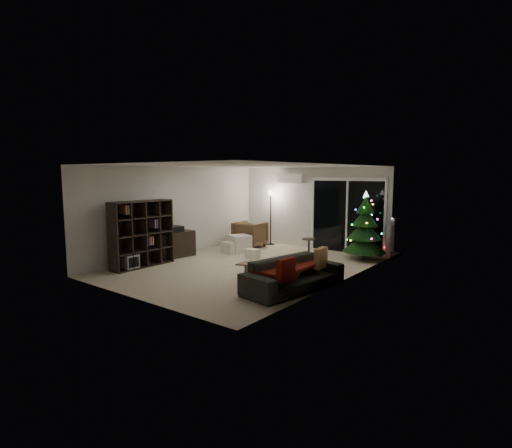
{
  "coord_description": "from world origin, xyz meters",
  "views": [
    {
      "loc": [
        6.19,
        -7.55,
        2.31
      ],
      "look_at": [
        0.1,
        0.3,
        1.05
      ],
      "focal_mm": 28.0,
      "sensor_mm": 36.0,
      "label": 1
    }
  ],
  "objects_px": {
    "coffee_table": "(272,274)",
    "bookshelf": "(137,233)",
    "armchair": "(250,234)",
    "sofa": "(293,275)",
    "christmas_tree": "(365,225)",
    "media_cabinet": "(175,245)"
  },
  "relations": [
    {
      "from": "bookshelf",
      "to": "christmas_tree",
      "type": "bearing_deg",
      "value": 34.12
    },
    {
      "from": "armchair",
      "to": "bookshelf",
      "type": "bearing_deg",
      "value": 74.1
    },
    {
      "from": "bookshelf",
      "to": "sofa",
      "type": "relative_size",
      "value": 0.75
    },
    {
      "from": "coffee_table",
      "to": "sofa",
      "type": "bearing_deg",
      "value": -34.65
    },
    {
      "from": "coffee_table",
      "to": "christmas_tree",
      "type": "height_order",
      "value": "christmas_tree"
    },
    {
      "from": "bookshelf",
      "to": "media_cabinet",
      "type": "xyz_separation_m",
      "value": [
        0.0,
        1.21,
        -0.47
      ]
    },
    {
      "from": "media_cabinet",
      "to": "coffee_table",
      "type": "xyz_separation_m",
      "value": [
        3.68,
        -0.52,
        -0.15
      ]
    },
    {
      "from": "media_cabinet",
      "to": "coffee_table",
      "type": "height_order",
      "value": "media_cabinet"
    },
    {
      "from": "sofa",
      "to": "coffee_table",
      "type": "xyz_separation_m",
      "value": [
        -0.62,
        0.14,
        -0.11
      ]
    },
    {
      "from": "christmas_tree",
      "to": "sofa",
      "type": "bearing_deg",
      "value": -89.24
    },
    {
      "from": "sofa",
      "to": "coffee_table",
      "type": "distance_m",
      "value": 0.64
    },
    {
      "from": "coffee_table",
      "to": "christmas_tree",
      "type": "bearing_deg",
      "value": 58.35
    },
    {
      "from": "bookshelf",
      "to": "christmas_tree",
      "type": "xyz_separation_m",
      "value": [
        4.25,
        4.17,
        0.1
      ]
    },
    {
      "from": "coffee_table",
      "to": "bookshelf",
      "type": "bearing_deg",
      "value": 168.3
    },
    {
      "from": "bookshelf",
      "to": "armchair",
      "type": "bearing_deg",
      "value": 69.58
    },
    {
      "from": "armchair",
      "to": "coffee_table",
      "type": "xyz_separation_m",
      "value": [
        3.02,
        -3.04,
        -0.19
      ]
    },
    {
      "from": "sofa",
      "to": "christmas_tree",
      "type": "height_order",
      "value": "christmas_tree"
    },
    {
      "from": "armchair",
      "to": "christmas_tree",
      "type": "distance_m",
      "value": 3.65
    },
    {
      "from": "coffee_table",
      "to": "christmas_tree",
      "type": "distance_m",
      "value": 3.6
    },
    {
      "from": "media_cabinet",
      "to": "coffee_table",
      "type": "relative_size",
      "value": 0.85
    },
    {
      "from": "armchair",
      "to": "coffee_table",
      "type": "bearing_deg",
      "value": 128.93
    },
    {
      "from": "sofa",
      "to": "christmas_tree",
      "type": "bearing_deg",
      "value": 10.93
    }
  ]
}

